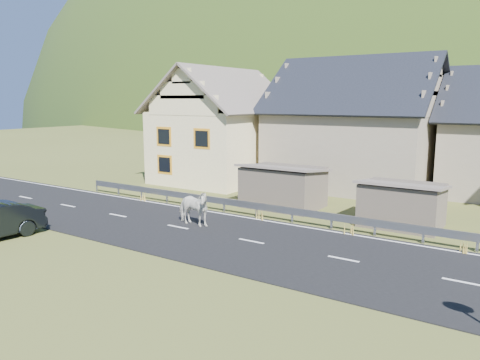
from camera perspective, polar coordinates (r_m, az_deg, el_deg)
The scene contains 10 objects.
ground at distance 19.58m, azimuth 1.40°, elevation -7.58°, with size 160.00×160.00×0.00m, color #494E20.
road at distance 19.57m, azimuth 1.40°, elevation -7.53°, with size 60.00×7.00×0.04m, color black.
lane_markings at distance 19.56m, azimuth 1.40°, elevation -7.46°, with size 60.00×6.60×0.01m, color silver.
guardrail at distance 22.52m, azimuth 6.38°, elevation -3.83°, with size 28.10×0.09×0.75m.
shed_left at distance 25.76m, azimuth 5.29°, elevation -0.87°, with size 4.30×3.30×2.40m, color #685C4E.
shed_right at distance 23.03m, azimuth 19.12°, elevation -2.90°, with size 3.80×2.90×2.20m, color #685C4E.
house_cream at distance 34.26m, azimuth -2.18°, elevation 7.29°, with size 7.80×9.80×8.30m.
house_stone_a at distance 32.75m, azimuth 14.05°, elevation 7.38°, with size 10.80×9.80×8.90m.
conifer_patch at distance 141.60m, azimuth 6.16°, elevation 9.79°, with size 76.00×50.00×28.00m, color black.
horse at distance 21.86m, azimuth -5.79°, elevation -3.35°, with size 2.02×0.92×1.71m, color silver.
Camera 1 is at (9.87, -15.87, 5.84)m, focal length 35.00 mm.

